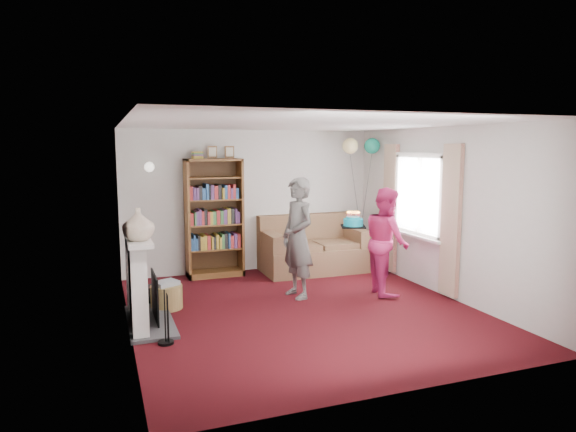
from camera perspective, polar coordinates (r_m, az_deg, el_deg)
name	(u,v)px	position (r m, az deg, el deg)	size (l,w,h in m)	color
ground	(303,310)	(7.09, 1.67, -10.42)	(5.00, 5.00, 0.00)	black
wall_back	(251,201)	(9.17, -4.15, 1.70)	(4.50, 0.02, 2.50)	silver
wall_left	(125,229)	(6.33, -17.63, -1.34)	(0.02, 5.00, 2.50)	silver
wall_right	(445,212)	(7.93, 17.05, 0.44)	(0.02, 5.00, 2.50)	silver
ceiling	(304,123)	(6.75, 1.76, 10.24)	(4.50, 5.00, 0.01)	white
fireplace	(142,284)	(6.68, -15.97, -7.30)	(0.55, 1.80, 1.12)	#3F3F42
window_bay	(418,210)	(8.38, 14.26, 0.60)	(0.14, 2.02, 2.20)	white
wall_sconce	(149,167)	(8.66, -15.17, 5.29)	(0.16, 0.23, 0.16)	gold
bookcase	(214,219)	(8.83, -8.26, -0.34)	(0.95, 0.42, 2.22)	#472B14
sofa	(313,250)	(9.24, 2.78, -3.82)	(1.86, 0.98, 0.98)	brown
wicker_basket	(167,296)	(7.31, -13.35, -8.64)	(0.43, 0.43, 0.38)	#9C7E48
person_striped	(298,238)	(7.50, 1.09, -2.45)	(0.64, 0.42, 1.77)	black
person_magenta	(387,241)	(7.84, 10.89, -2.73)	(0.78, 0.61, 1.61)	#CC2869
birthday_cake	(353,222)	(7.45, 7.26, -0.71)	(0.34, 0.34, 0.22)	black
balloons	(361,146)	(9.33, 8.13, 7.71)	(0.72, 0.31, 1.67)	#3F3F3F
mantel_vase	(138,224)	(6.18, -16.29, -0.89)	(0.36, 0.36, 0.38)	beige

